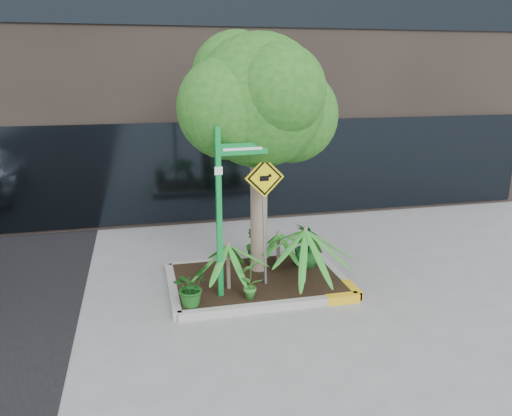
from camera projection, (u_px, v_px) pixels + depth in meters
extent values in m
plane|color=gray|center=(250.00, 292.00, 9.26)|extent=(80.00, 80.00, 0.00)
cube|color=#9E9E99|center=(245.00, 260.00, 10.59)|extent=(3.20, 0.15, 0.15)
cube|color=#9E9E99|center=(272.00, 307.00, 8.53)|extent=(3.20, 0.15, 0.15)
cube|color=#9E9E99|center=(173.00, 289.00, 9.21)|extent=(0.15, 2.20, 0.15)
cube|color=#9E9E99|center=(335.00, 273.00, 9.92)|extent=(0.15, 2.20, 0.15)
cube|color=gold|center=(343.00, 299.00, 8.82)|extent=(0.60, 0.17, 0.15)
cube|color=black|center=(257.00, 279.00, 9.55)|extent=(3.05, 2.05, 0.06)
cylinder|color=gray|center=(259.00, 203.00, 9.58)|extent=(0.32, 0.32, 3.03)
cylinder|color=gray|center=(264.00, 145.00, 9.30)|extent=(0.57, 0.16, 0.99)
sphere|color=#195819|center=(259.00, 101.00, 9.06)|extent=(2.43, 2.43, 2.43)
sphere|color=#195819|center=(291.00, 115.00, 9.58)|extent=(1.82, 1.82, 1.82)
sphere|color=#195819|center=(228.00, 108.00, 8.76)|extent=(1.82, 1.82, 1.82)
sphere|color=#195819|center=(279.00, 91.00, 8.48)|extent=(1.62, 1.62, 1.62)
sphere|color=#195819|center=(237.00, 77.00, 9.36)|extent=(1.72, 1.72, 1.72)
cylinder|color=gray|center=(305.00, 254.00, 9.20)|extent=(0.07, 0.07, 1.09)
cylinder|color=gray|center=(228.00, 265.00, 8.97)|extent=(0.07, 0.07, 0.89)
cylinder|color=gray|center=(278.00, 248.00, 10.07)|extent=(0.07, 0.07, 0.72)
imported|color=#164F17|center=(190.00, 287.00, 8.36)|extent=(0.82, 0.82, 0.66)
imported|color=#1B5B22|center=(307.00, 245.00, 9.97)|extent=(0.68, 0.68, 0.89)
imported|color=#2C7624|center=(250.00, 279.00, 8.58)|extent=(0.53, 0.53, 0.74)
imported|color=#216A1E|center=(256.00, 244.00, 10.17)|extent=(0.62, 0.62, 0.81)
cube|color=#0C8C35|center=(219.00, 219.00, 8.42)|extent=(0.09, 0.09, 3.12)
cube|color=#0C8C35|center=(243.00, 149.00, 8.23)|extent=(0.87, 0.08, 0.20)
cube|color=#0C8C35|center=(212.00, 133.00, 8.44)|extent=(0.08, 0.87, 0.20)
cube|color=white|center=(243.00, 149.00, 8.21)|extent=(0.67, 0.05, 0.04)
cube|color=white|center=(211.00, 133.00, 8.43)|extent=(0.05, 0.67, 0.04)
cube|color=white|center=(219.00, 171.00, 8.15)|extent=(0.13, 0.01, 0.13)
cylinder|color=slate|center=(264.00, 226.00, 9.07)|extent=(0.07, 0.28, 2.16)
cube|color=yellow|center=(265.00, 178.00, 8.80)|extent=(0.73, 0.07, 0.73)
cube|color=black|center=(265.00, 178.00, 8.79)|extent=(0.65, 0.05, 0.65)
cube|color=yellow|center=(265.00, 178.00, 8.78)|extent=(0.55, 0.04, 0.55)
cube|color=black|center=(264.00, 178.00, 8.78)|extent=(0.17, 0.02, 0.10)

